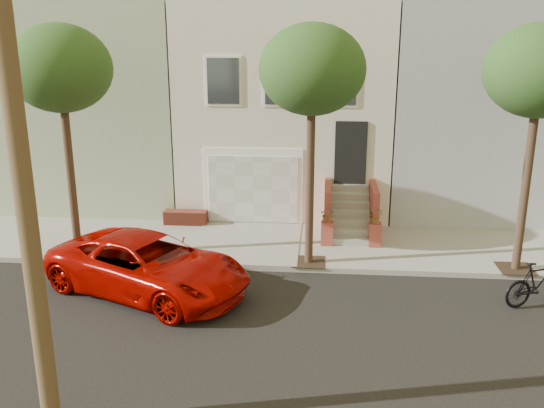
{
  "coord_description": "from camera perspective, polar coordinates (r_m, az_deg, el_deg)",
  "views": [
    {
      "loc": [
        1.27,
        -10.98,
        6.17
      ],
      "look_at": [
        0.07,
        3.0,
        2.05
      ],
      "focal_mm": 38.48,
      "sensor_mm": 36.0,
      "label": 1
    }
  ],
  "objects": [
    {
      "name": "ground",
      "position": [
        12.66,
        -1.52,
        -12.79
      ],
      "size": [
        90.0,
        90.0,
        0.0
      ],
      "primitive_type": "plane",
      "color": "black",
      "rests_on": "ground"
    },
    {
      "name": "sidewalk",
      "position": [
        17.48,
        0.42,
        -4.04
      ],
      "size": [
        40.0,
        3.7,
        0.15
      ],
      "primitive_type": "cube",
      "color": "gray",
      "rests_on": "ground"
    },
    {
      "name": "house_row",
      "position": [
        22.35,
        1.63,
        9.88
      ],
      "size": [
        33.1,
        11.7,
        7.0
      ],
      "color": "silver",
      "rests_on": "sidewalk"
    },
    {
      "name": "tree_left",
      "position": [
        16.38,
        -20.01,
        12.22
      ],
      "size": [
        2.7,
        2.57,
        6.3
      ],
      "color": "#2D2116",
      "rests_on": "sidewalk"
    },
    {
      "name": "tree_mid",
      "position": [
        14.91,
        3.94,
        12.83
      ],
      "size": [
        2.7,
        2.57,
        6.3
      ],
      "color": "#2D2116",
      "rests_on": "sidewalk"
    },
    {
      "name": "tree_right",
      "position": [
        15.8,
        24.75,
        11.6
      ],
      "size": [
        2.7,
        2.57,
        6.3
      ],
      "color": "#2D2116",
      "rests_on": "sidewalk"
    },
    {
      "name": "pickup_truck",
      "position": [
        14.63,
        -12.02,
        -5.88
      ],
      "size": [
        5.7,
        4.29,
        1.44
      ],
      "primitive_type": "imported",
      "rotation": [
        0.0,
        0.0,
        1.15
      ],
      "color": "#A80600",
      "rests_on": "ground"
    },
    {
      "name": "motorcycle",
      "position": [
        15.09,
        24.63,
        -7.06
      ],
      "size": [
        1.89,
        1.19,
        1.1
      ],
      "primitive_type": "imported",
      "rotation": [
        0.0,
        0.0,
        1.97
      ],
      "color": "black",
      "rests_on": "ground"
    }
  ]
}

